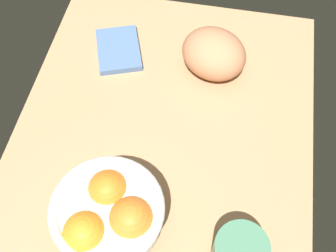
% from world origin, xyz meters
% --- Properties ---
extents(ground_plane, '(0.81, 0.61, 0.03)m').
position_xyz_m(ground_plane, '(0.00, 0.00, -0.01)').
color(ground_plane, tan).
extents(fruit_bowl, '(0.19, 0.19, 0.12)m').
position_xyz_m(fruit_bowl, '(0.19, -0.05, 0.07)').
color(fruit_bowl, white).
rests_on(fruit_bowl, ground).
extents(bread_loaf, '(0.17, 0.18, 0.10)m').
position_xyz_m(bread_loaf, '(-0.20, 0.08, 0.05)').
color(bread_loaf, tan).
rests_on(bread_loaf, ground).
extents(napkin_folded, '(0.15, 0.13, 0.02)m').
position_xyz_m(napkin_folded, '(-0.21, -0.14, 0.01)').
color(napkin_folded, '#4D6C9B').
rests_on(napkin_folded, ground).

